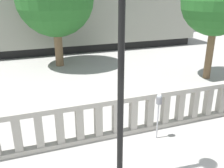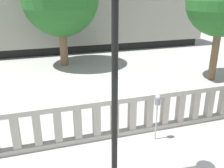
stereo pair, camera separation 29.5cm
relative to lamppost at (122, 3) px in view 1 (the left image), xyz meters
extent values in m
cube|color=#9E998E|center=(0.84, 1.74, -3.69)|extent=(13.95, 0.24, 0.14)
cube|color=#9E998E|center=(0.84, 1.74, -2.64)|extent=(13.95, 0.24, 0.14)
cube|color=#9E998E|center=(-2.07, 1.74, -3.17)|extent=(0.20, 0.20, 0.91)
cube|color=#9E998E|center=(-1.54, 1.74, -3.17)|extent=(0.20, 0.20, 0.91)
cube|color=#9E998E|center=(-1.01, 1.74, -3.17)|extent=(0.20, 0.20, 0.91)
cube|color=#9E998E|center=(-0.48, 1.74, -3.17)|extent=(0.20, 0.20, 0.91)
cube|color=#9E998E|center=(0.04, 1.74, -3.17)|extent=(0.20, 0.20, 0.91)
cube|color=#9E998E|center=(0.57, 1.74, -3.17)|extent=(0.20, 0.20, 0.91)
cube|color=#9E998E|center=(1.10, 1.74, -3.17)|extent=(0.20, 0.20, 0.91)
cube|color=#9E998E|center=(1.63, 1.74, -3.17)|extent=(0.20, 0.20, 0.91)
cube|color=#9E998E|center=(2.16, 1.74, -3.17)|extent=(0.20, 0.20, 0.91)
cube|color=#9E998E|center=(2.69, 1.74, -3.17)|extent=(0.20, 0.20, 0.91)
cube|color=#9E998E|center=(3.22, 1.74, -3.17)|extent=(0.20, 0.20, 0.91)
cube|color=#9E998E|center=(3.74, 1.74, -3.17)|extent=(0.20, 0.20, 0.91)
cube|color=#9E998E|center=(4.27, 1.74, -3.17)|extent=(0.20, 0.20, 0.91)
cylinder|color=black|center=(0.00, 0.00, -0.99)|extent=(0.13, 0.13, 5.14)
cylinder|color=#99999E|center=(1.61, 1.23, -3.22)|extent=(0.04, 0.04, 1.08)
cylinder|color=slate|center=(1.61, 1.23, -2.58)|extent=(0.16, 0.16, 0.19)
sphere|color=#B2B7BC|center=(1.61, 1.23, -2.46)|extent=(0.13, 0.13, 0.13)
cube|color=black|center=(-1.10, 13.05, -3.49)|extent=(22.89, 2.17, 0.55)
cube|color=gray|center=(-1.10, 13.05, -1.50)|extent=(23.36, 2.72, 3.43)
cube|color=black|center=(3.35, 26.34, -3.49)|extent=(23.44, 2.37, 0.55)
cube|color=black|center=(3.35, 26.34, -1.82)|extent=(23.92, 2.96, 2.78)
cylinder|color=brown|center=(0.14, 9.50, -2.71)|extent=(0.44, 0.44, 2.11)
cylinder|color=brown|center=(6.44, 5.02, -2.56)|extent=(0.33, 0.33, 2.40)
sphere|color=#235B23|center=(6.44, 5.02, -0.21)|extent=(3.08, 3.08, 3.08)
camera|label=1|loc=(-1.65, -4.11, 0.22)|focal=40.00mm
camera|label=2|loc=(-1.37, -4.20, 0.22)|focal=40.00mm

